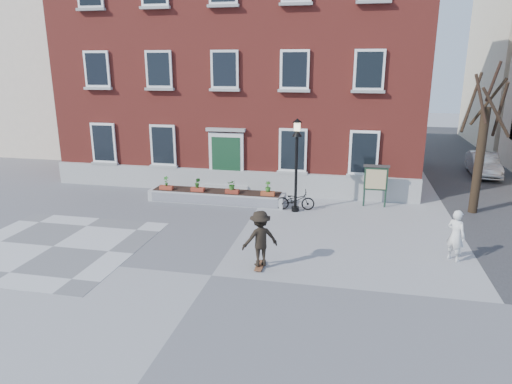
% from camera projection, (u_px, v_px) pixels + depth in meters
% --- Properties ---
extents(ground, '(100.00, 100.00, 0.00)m').
position_uv_depth(ground, '(212.00, 275.00, 13.52)').
color(ground, gray).
rests_on(ground, ground).
extents(checker_patch, '(6.00, 6.00, 0.01)m').
position_uv_depth(checker_patch, '(53.00, 246.00, 15.66)').
color(checker_patch, slate).
rests_on(checker_patch, ground).
extents(distant_building, '(10.00, 12.00, 13.00)m').
position_uv_depth(distant_building, '(59.00, 57.00, 34.17)').
color(distant_building, beige).
rests_on(distant_building, ground).
extents(bicycle, '(1.72, 0.83, 0.87)m').
position_uv_depth(bicycle, '(295.00, 200.00, 19.47)').
color(bicycle, black).
rests_on(bicycle, ground).
extents(parked_car, '(1.60, 3.97, 1.28)m').
position_uv_depth(parked_car, '(483.00, 164.00, 25.43)').
color(parked_car, '#BBBEC1').
rests_on(parked_car, ground).
extents(bystander, '(0.72, 0.72, 1.68)m').
position_uv_depth(bystander, '(456.00, 235.00, 14.36)').
color(bystander, silver).
rests_on(bystander, ground).
extents(brick_building, '(18.40, 10.85, 12.60)m').
position_uv_depth(brick_building, '(249.00, 59.00, 25.36)').
color(brick_building, maroon).
rests_on(brick_building, ground).
extents(planter_assembly, '(6.20, 1.12, 1.15)m').
position_uv_depth(planter_assembly, '(217.00, 196.00, 20.59)').
color(planter_assembly, '#B6B6B2').
rests_on(planter_assembly, ground).
extents(bare_tree, '(1.83, 1.83, 6.16)m').
position_uv_depth(bare_tree, '(481.00, 147.00, 18.50)').
color(bare_tree, '#2E2114').
rests_on(bare_tree, ground).
extents(lamp_post, '(0.40, 0.40, 3.93)m').
position_uv_depth(lamp_post, '(297.00, 152.00, 18.72)').
color(lamp_post, black).
rests_on(lamp_post, ground).
extents(notice_board, '(1.10, 0.16, 1.87)m').
position_uv_depth(notice_board, '(376.00, 179.00, 19.68)').
color(notice_board, '#162D22').
rests_on(notice_board, ground).
extents(skateboarder, '(1.30, 1.14, 1.83)m').
position_uv_depth(skateboarder, '(260.00, 239.00, 13.81)').
color(skateboarder, brown).
rests_on(skateboarder, ground).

